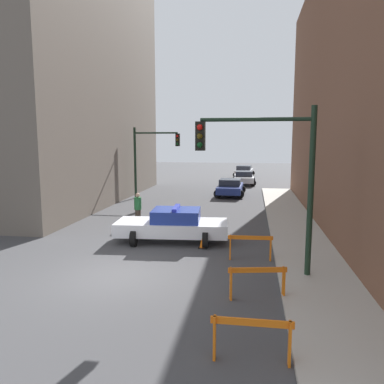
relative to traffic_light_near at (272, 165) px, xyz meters
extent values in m
plane|color=#424244|center=(-4.73, -0.78, -3.53)|extent=(120.00, 120.00, 0.00)
cube|color=#B2ADA3|center=(1.47, -0.78, -3.47)|extent=(2.40, 44.00, 0.12)
cube|color=#6B6056|center=(-16.73, 13.22, 9.10)|extent=(14.00, 20.00, 25.25)
cylinder|color=black|center=(1.17, 0.01, -0.81)|extent=(0.18, 0.18, 5.20)
cylinder|color=black|center=(-0.53, 0.01, 1.39)|extent=(3.40, 0.12, 0.12)
cube|color=black|center=(-2.23, 0.01, 0.89)|extent=(0.30, 0.22, 0.90)
sphere|color=red|center=(-2.23, -0.14, 1.16)|extent=(0.18, 0.18, 0.18)
sphere|color=#4C3D0C|center=(-2.23, -0.14, 0.89)|extent=(0.18, 0.18, 0.18)
sphere|color=#0C4219|center=(-2.23, -0.14, 0.62)|extent=(0.18, 0.18, 0.18)
cylinder|color=black|center=(-9.13, 14.82, -0.93)|extent=(0.18, 0.18, 5.20)
cylinder|color=black|center=(-7.53, 14.82, 1.27)|extent=(3.20, 0.12, 0.12)
cube|color=black|center=(-5.93, 14.82, 0.77)|extent=(0.30, 0.22, 0.90)
sphere|color=red|center=(-5.93, 14.67, 1.04)|extent=(0.18, 0.18, 0.18)
sphere|color=#4C3D0C|center=(-5.93, 14.67, 0.77)|extent=(0.18, 0.18, 0.18)
sphere|color=#0C4219|center=(-5.93, 14.67, 0.50)|extent=(0.18, 0.18, 0.18)
cube|color=white|center=(-3.93, 3.51, -2.93)|extent=(4.83, 2.22, 0.55)
cube|color=navy|center=(-3.74, 3.53, -2.39)|extent=(2.10, 1.78, 0.52)
cylinder|color=black|center=(-5.31, 2.55, -3.20)|extent=(0.27, 0.68, 0.66)
cylinder|color=black|center=(-5.45, 4.25, -3.20)|extent=(0.27, 0.68, 0.66)
cylinder|color=black|center=(-2.41, 2.78, -3.20)|extent=(0.27, 0.68, 0.66)
cylinder|color=black|center=(-2.55, 4.48, -3.20)|extent=(0.27, 0.68, 0.66)
cube|color=#2633BF|center=(-3.74, 3.53, -2.07)|extent=(0.31, 1.40, 0.12)
cube|color=navy|center=(-2.26, 17.22, -2.96)|extent=(1.89, 4.34, 0.52)
cube|color=#232833|center=(-2.26, 17.05, -2.46)|extent=(1.62, 1.84, 0.48)
cylinder|color=black|center=(-3.06, 18.57, -3.22)|extent=(0.62, 0.23, 0.62)
cylinder|color=black|center=(-1.41, 18.54, -3.22)|extent=(0.62, 0.23, 0.62)
cylinder|color=black|center=(-3.12, 15.91, -3.22)|extent=(0.62, 0.23, 0.62)
cylinder|color=black|center=(-1.46, 15.87, -3.22)|extent=(0.62, 0.23, 0.62)
cube|color=silver|center=(-1.40, 24.77, -2.96)|extent=(1.92, 4.35, 0.52)
cube|color=#232833|center=(-1.39, 24.60, -2.46)|extent=(1.64, 1.85, 0.48)
cylinder|color=black|center=(-2.26, 26.08, -3.22)|extent=(0.63, 0.24, 0.62)
cylinder|color=black|center=(-0.61, 26.13, -3.22)|extent=(0.63, 0.24, 0.62)
cylinder|color=black|center=(-2.18, 23.42, -3.22)|extent=(0.63, 0.24, 0.62)
cylinder|color=black|center=(-0.53, 23.47, -3.22)|extent=(0.63, 0.24, 0.62)
cube|color=silver|center=(-1.56, 32.67, -2.96)|extent=(2.16, 4.44, 0.52)
cube|color=#232833|center=(-1.57, 32.50, -2.46)|extent=(1.73, 1.93, 0.48)
cylinder|color=black|center=(-2.27, 34.07, -3.22)|extent=(0.64, 0.27, 0.62)
cylinder|color=black|center=(-0.62, 33.92, -3.22)|extent=(0.64, 0.27, 0.62)
cylinder|color=black|center=(-2.50, 31.41, -3.22)|extent=(0.64, 0.27, 0.62)
cylinder|color=black|center=(-0.85, 31.27, -3.22)|extent=(0.64, 0.27, 0.62)
cylinder|color=#382D23|center=(-6.26, 6.19, -3.12)|extent=(0.31, 0.31, 0.82)
cylinder|color=#236633|center=(-6.26, 6.19, -2.40)|extent=(0.40, 0.40, 0.62)
sphere|color=tan|center=(-6.26, 6.19, -1.98)|extent=(0.24, 0.24, 0.22)
cube|color=orange|center=(-0.54, -4.83, -2.70)|extent=(1.60, 0.06, 0.14)
cube|color=orange|center=(-1.26, -4.84, -3.08)|extent=(0.05, 0.16, 0.90)
cube|color=orange|center=(0.18, -4.83, -3.08)|extent=(0.05, 0.16, 0.90)
cube|color=orange|center=(-0.40, -1.85, -2.70)|extent=(1.58, 0.36, 0.14)
cube|color=orange|center=(-1.11, -1.99, -3.08)|extent=(0.08, 0.17, 0.90)
cube|color=orange|center=(0.31, -1.71, -3.08)|extent=(0.08, 0.17, 0.90)
cube|color=orange|center=(-0.61, 1.52, -2.70)|extent=(1.60, 0.15, 0.14)
cube|color=orange|center=(-1.33, 1.47, -3.08)|extent=(0.06, 0.16, 0.90)
cube|color=orange|center=(0.11, 1.56, -3.08)|extent=(0.06, 0.16, 0.90)
cube|color=black|center=(-2.49, 2.74, -3.51)|extent=(0.36, 0.36, 0.04)
cone|color=#F2600C|center=(-2.49, 2.74, -3.18)|extent=(0.28, 0.28, 0.62)
camera|label=1|loc=(-0.60, -11.69, 0.78)|focal=35.00mm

